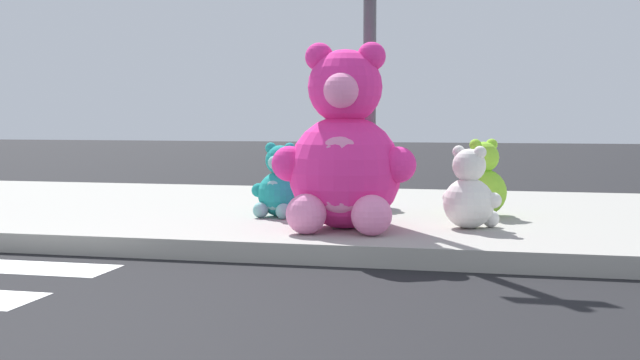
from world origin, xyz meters
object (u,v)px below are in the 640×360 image
Objects in this scene: sign_pole at (370,20)px; plush_yellow at (326,187)px; plush_teal at (279,187)px; plush_white at (470,195)px; plush_pink_large at (344,155)px; plush_lavender at (373,184)px; plush_lime at (481,185)px.

sign_pole is 1.72m from plush_yellow.
plush_teal is at bearing 177.65° from sign_pole.
plush_white is at bearing -35.76° from plush_yellow.
sign_pole is at bearing 159.20° from plush_white.
plush_white is (0.96, 0.27, -0.32)m from plush_pink_large.
plush_yellow is 0.47m from plush_lavender.
plush_lavender is 0.90× the size of plush_teal.
sign_pole is at bearing 80.47° from plush_pink_large.
plush_white is at bearing -51.44° from plush_lavender.
plush_teal is (-0.71, 0.63, -0.32)m from plush_pink_large.
plush_lime is (1.46, -0.16, 0.07)m from plush_yellow.
plush_lime is 1.11m from plush_lavender.
plush_lime is at bearing -19.94° from plush_lavender.
sign_pole is at bearing -2.35° from plush_teal.
plush_yellow is at bearing -152.38° from plush_lavender.
sign_pole is 4.88× the size of plush_teal.
plush_lavender is (0.42, 0.22, 0.03)m from plush_yellow.
plush_white is (0.86, -0.33, -1.44)m from sign_pole.
plush_white is at bearing 15.44° from plush_pink_large.
plush_lime is 1.05× the size of plush_white.
plush_yellow is 0.80× the size of plush_white.
plush_pink_large is 1.00m from plush_teal.
plush_pink_large is at bearing -71.25° from plush_yellow.
plush_yellow is at bearing 173.79° from plush_lime.
plush_lavender is 1.11m from plush_teal.
plush_teal is (-1.67, 0.36, 0.00)m from plush_white.
plush_teal is at bearing 167.80° from plush_white.
plush_white is at bearing -12.20° from plush_teal.
plush_teal reaches higher than plush_yellow.
plush_lime is 0.85m from plush_white.
plush_yellow is 0.70m from plush_teal.
plush_yellow is at bearing 144.24° from plush_white.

